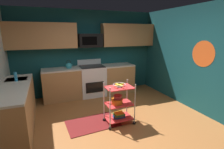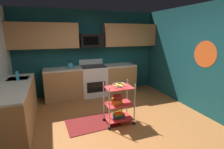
{
  "view_description": "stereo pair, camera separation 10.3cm",
  "coord_description": "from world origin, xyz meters",
  "px_view_note": "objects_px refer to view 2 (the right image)",
  "views": [
    {
      "loc": [
        -1.24,
        -2.84,
        1.95
      ],
      "look_at": [
        0.07,
        0.47,
        1.05
      ],
      "focal_mm": 27.04,
      "sensor_mm": 36.0,
      "label": 1
    },
    {
      "loc": [
        -1.15,
        -2.88,
        1.95
      ],
      "look_at": [
        0.07,
        0.47,
        1.05
      ],
      "focal_mm": 27.04,
      "sensor_mm": 36.0,
      "label": 2
    }
  ],
  "objects_px": {
    "microwave": "(92,40)",
    "mixing_bowl_small": "(117,97)",
    "fruit_bowl": "(119,85)",
    "book_stack": "(119,115)",
    "mixing_bowl_large": "(117,101)",
    "dish_soap_bottle": "(17,76)",
    "rolling_cart": "(119,104)",
    "kettle": "(70,65)",
    "oven_range": "(94,80)"
  },
  "relations": [
    {
      "from": "microwave",
      "to": "fruit_bowl",
      "type": "bearing_deg",
      "value": -87.39
    },
    {
      "from": "book_stack",
      "to": "mixing_bowl_small",
      "type": "bearing_deg",
      "value": -169.5
    },
    {
      "from": "mixing_bowl_small",
      "to": "dish_soap_bottle",
      "type": "xyz_separation_m",
      "value": [
        -1.98,
        0.95,
        0.4
      ]
    },
    {
      "from": "oven_range",
      "to": "rolling_cart",
      "type": "height_order",
      "value": "oven_range"
    },
    {
      "from": "rolling_cart",
      "to": "fruit_bowl",
      "type": "distance_m",
      "value": 0.42
    },
    {
      "from": "dish_soap_bottle",
      "to": "oven_range",
      "type": "bearing_deg",
      "value": 26.08
    },
    {
      "from": "fruit_bowl",
      "to": "dish_soap_bottle",
      "type": "xyz_separation_m",
      "value": [
        -2.01,
        0.94,
        0.14
      ]
    },
    {
      "from": "fruit_bowl",
      "to": "mixing_bowl_large",
      "type": "bearing_deg",
      "value": 180.0
    },
    {
      "from": "mixing_bowl_small",
      "to": "book_stack",
      "type": "bearing_deg",
      "value": 10.5
    },
    {
      "from": "fruit_bowl",
      "to": "mixing_bowl_large",
      "type": "relative_size",
      "value": 1.08
    },
    {
      "from": "mixing_bowl_large",
      "to": "mixing_bowl_small",
      "type": "xyz_separation_m",
      "value": [
        0.01,
        -0.01,
        0.1
      ]
    },
    {
      "from": "mixing_bowl_small",
      "to": "dish_soap_bottle",
      "type": "relative_size",
      "value": 0.91
    },
    {
      "from": "rolling_cart",
      "to": "book_stack",
      "type": "xyz_separation_m",
      "value": [
        0.0,
        0.0,
        -0.27
      ]
    },
    {
      "from": "microwave",
      "to": "mixing_bowl_small",
      "type": "bearing_deg",
      "value": -88.41
    },
    {
      "from": "oven_range",
      "to": "mixing_bowl_large",
      "type": "bearing_deg",
      "value": -88.76
    },
    {
      "from": "microwave",
      "to": "mixing_bowl_large",
      "type": "height_order",
      "value": "microwave"
    },
    {
      "from": "mixing_bowl_large",
      "to": "microwave",
      "type": "bearing_deg",
      "value": 91.19
    },
    {
      "from": "microwave",
      "to": "kettle",
      "type": "distance_m",
      "value": 0.99
    },
    {
      "from": "oven_range",
      "to": "mixing_bowl_large",
      "type": "relative_size",
      "value": 4.37
    },
    {
      "from": "rolling_cart",
      "to": "fruit_bowl",
      "type": "xyz_separation_m",
      "value": [
        0.0,
        0.0,
        0.42
      ]
    },
    {
      "from": "oven_range",
      "to": "kettle",
      "type": "bearing_deg",
      "value": -179.68
    },
    {
      "from": "book_stack",
      "to": "dish_soap_bottle",
      "type": "distance_m",
      "value": 2.37
    },
    {
      "from": "fruit_bowl",
      "to": "mixing_bowl_small",
      "type": "xyz_separation_m",
      "value": [
        -0.04,
        -0.01,
        -0.26
      ]
    },
    {
      "from": "microwave",
      "to": "rolling_cart",
      "type": "relative_size",
      "value": 0.77
    },
    {
      "from": "fruit_bowl",
      "to": "mixing_bowl_small",
      "type": "distance_m",
      "value": 0.26
    },
    {
      "from": "microwave",
      "to": "book_stack",
      "type": "distance_m",
      "value": 2.5
    },
    {
      "from": "book_stack",
      "to": "dish_soap_bottle",
      "type": "relative_size",
      "value": 1.28
    },
    {
      "from": "mixing_bowl_large",
      "to": "book_stack",
      "type": "height_order",
      "value": "mixing_bowl_large"
    },
    {
      "from": "mixing_bowl_large",
      "to": "book_stack",
      "type": "bearing_deg",
      "value": 0.0
    },
    {
      "from": "book_stack",
      "to": "dish_soap_bottle",
      "type": "bearing_deg",
      "value": 154.99
    },
    {
      "from": "mixing_bowl_large",
      "to": "dish_soap_bottle",
      "type": "distance_m",
      "value": 2.23
    },
    {
      "from": "rolling_cart",
      "to": "kettle",
      "type": "distance_m",
      "value": 2.1
    },
    {
      "from": "mixing_bowl_small",
      "to": "book_stack",
      "type": "height_order",
      "value": "mixing_bowl_small"
    },
    {
      "from": "dish_soap_bottle",
      "to": "rolling_cart",
      "type": "bearing_deg",
      "value": -25.01
    },
    {
      "from": "mixing_bowl_small",
      "to": "book_stack",
      "type": "distance_m",
      "value": 0.43
    },
    {
      "from": "mixing_bowl_large",
      "to": "mixing_bowl_small",
      "type": "relative_size",
      "value": 1.38
    },
    {
      "from": "rolling_cart",
      "to": "dish_soap_bottle",
      "type": "xyz_separation_m",
      "value": [
        -2.01,
        0.94,
        0.57
      ]
    },
    {
      "from": "kettle",
      "to": "oven_range",
      "type": "bearing_deg",
      "value": 0.32
    },
    {
      "from": "rolling_cart",
      "to": "fruit_bowl",
      "type": "bearing_deg",
      "value": 0.0
    },
    {
      "from": "book_stack",
      "to": "kettle",
      "type": "relative_size",
      "value": 0.97
    },
    {
      "from": "dish_soap_bottle",
      "to": "kettle",
      "type": "bearing_deg",
      "value": 37.07
    },
    {
      "from": "mixing_bowl_small",
      "to": "fruit_bowl",
      "type": "bearing_deg",
      "value": 10.5
    },
    {
      "from": "oven_range",
      "to": "microwave",
      "type": "xyz_separation_m",
      "value": [
        -0.0,
        0.1,
        1.22
      ]
    },
    {
      "from": "mixing_bowl_small",
      "to": "dish_soap_bottle",
      "type": "height_order",
      "value": "dish_soap_bottle"
    },
    {
      "from": "kettle",
      "to": "mixing_bowl_large",
      "type": "bearing_deg",
      "value": -68.92
    },
    {
      "from": "fruit_bowl",
      "to": "microwave",
      "type": "bearing_deg",
      "value": 92.61
    },
    {
      "from": "fruit_bowl",
      "to": "book_stack",
      "type": "height_order",
      "value": "fruit_bowl"
    },
    {
      "from": "fruit_bowl",
      "to": "oven_range",
      "type": "bearing_deg",
      "value": 92.74
    },
    {
      "from": "oven_range",
      "to": "book_stack",
      "type": "height_order",
      "value": "oven_range"
    },
    {
      "from": "rolling_cart",
      "to": "dish_soap_bottle",
      "type": "distance_m",
      "value": 2.29
    }
  ]
}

